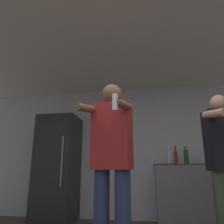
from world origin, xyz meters
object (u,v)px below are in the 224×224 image
(bottle_amber_bourbon, at_px, (176,157))
(person_woman_foreground, at_px, (112,160))
(bottle_dark_rum, at_px, (186,156))
(bottle_brown_liquor, at_px, (169,157))
(bottle_clear_vodka, at_px, (219,156))
(refrigerator, at_px, (57,167))

(bottle_amber_bourbon, relative_size, person_woman_foreground, 0.18)
(bottle_dark_rum, height_order, bottle_brown_liquor, bottle_dark_rum)
(bottle_dark_rum, height_order, bottle_clear_vodka, bottle_clear_vodka)
(bottle_dark_rum, xyz_separation_m, person_woman_foreground, (-0.98, -1.89, -0.14))
(bottle_brown_liquor, bearing_deg, refrigerator, -179.63)
(bottle_clear_vodka, bearing_deg, refrigerator, -179.73)
(refrigerator, distance_m, person_woman_foreground, 2.32)
(bottle_dark_rum, relative_size, bottle_amber_bourbon, 1.01)
(refrigerator, height_order, bottle_clear_vodka, refrigerator)
(bottle_brown_liquor, bearing_deg, bottle_amber_bourbon, 0.00)
(refrigerator, bearing_deg, bottle_dark_rum, 0.33)
(person_woman_foreground, bearing_deg, refrigerator, 126.04)
(person_woman_foreground, bearing_deg, bottle_amber_bourbon, 66.78)
(refrigerator, distance_m, bottle_brown_liquor, 2.07)
(refrigerator, height_order, bottle_brown_liquor, refrigerator)
(bottle_amber_bourbon, bearing_deg, person_woman_foreground, -113.22)
(refrigerator, xyz_separation_m, person_woman_foreground, (1.36, -1.87, 0.02))
(bottle_dark_rum, relative_size, bottle_brown_liquor, 1.01)
(refrigerator, xyz_separation_m, bottle_clear_vodka, (2.88, 0.01, 0.17))
(person_woman_foreground, bearing_deg, bottle_dark_rum, 62.54)
(refrigerator, distance_m, bottle_amber_bourbon, 2.18)
(bottle_amber_bourbon, relative_size, bottle_clear_vodka, 0.94)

